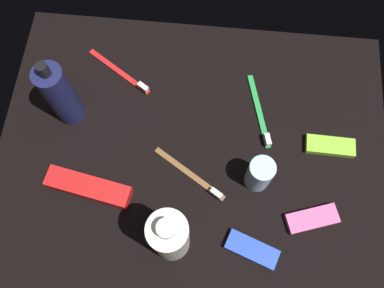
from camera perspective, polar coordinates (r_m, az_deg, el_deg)
ground_plane at (r=87.36cm, az=0.00°, el=-0.81°), size 84.00×64.00×1.20cm
lotion_bottle at (r=86.26cm, az=-18.25°, el=6.67°), size 5.94×5.94×20.12cm
bodywash_bottle at (r=73.42cm, az=-3.20°, el=-13.01°), size 7.09×7.09×19.94cm
deodorant_stick at (r=81.53cm, az=9.56°, el=-4.23°), size 5.16×5.16×9.00cm
toothbrush_brown at (r=84.33cm, az=-0.07°, el=-4.59°), size 15.94×10.49×2.10cm
toothbrush_green at (r=90.43cm, az=9.66°, el=4.16°), size 5.96×17.67×2.10cm
toothbrush_red at (r=95.26cm, az=-9.84°, el=9.85°), size 15.76×10.79×2.10cm
toothpaste_box_red at (r=85.37cm, az=-14.47°, el=-5.99°), size 18.10×7.48×3.20cm
snack_bar_lime at (r=91.20cm, az=19.04°, el=-0.27°), size 10.47×4.20×1.50cm
snack_bar_pink at (r=85.75cm, az=16.70°, el=-10.14°), size 11.13×7.15×1.50cm
snack_bar_blue at (r=82.32cm, az=8.53°, el=-14.61°), size 11.14×7.23×1.50cm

